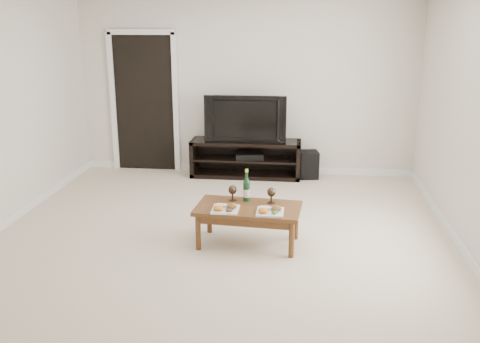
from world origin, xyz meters
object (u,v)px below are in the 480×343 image
coffee_table (248,225)px  television (246,118)px  media_console (246,159)px  subwoofer (308,165)px

coffee_table → television: bearing=96.5°
media_console → subwoofer: media_console is taller
media_console → television: television is taller
television → subwoofer: (0.93, 0.03, -0.69)m
media_console → subwoofer: size_ratio=4.02×
subwoofer → coffee_table: 2.57m
media_console → television: (0.00, 0.00, 0.62)m
media_console → subwoofer: bearing=1.9°
television → coffee_table: bearing=-84.0°
subwoofer → coffee_table: (-0.65, -2.49, 0.01)m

